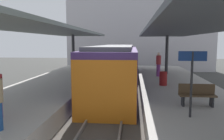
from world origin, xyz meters
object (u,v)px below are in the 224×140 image
at_px(litter_bin, 163,79).
at_px(passenger_far_end, 158,64).
at_px(commuter_train, 117,68).
at_px(platform_sign, 192,69).
at_px(platform_bench, 197,94).

relative_size(litter_bin, passenger_far_end, 0.45).
bearing_deg(commuter_train, platform_sign, -69.25).
bearing_deg(commuter_train, platform_bench, -61.21).
bearing_deg(platform_sign, commuter_train, 110.75).
height_order(commuter_train, passenger_far_end, commuter_train).
distance_m(litter_bin, passenger_far_end, 3.65).
relative_size(commuter_train, platform_sign, 6.21).
relative_size(platform_sign, litter_bin, 2.76).
xyz_separation_m(commuter_train, passenger_far_end, (3.01, 1.20, 0.19)).
height_order(platform_bench, platform_sign, platform_sign).
bearing_deg(platform_sign, platform_bench, 67.77).
bearing_deg(passenger_far_end, platform_sign, -89.52).
bearing_deg(platform_sign, litter_bin, 91.74).
distance_m(commuter_train, platform_sign, 8.75).
distance_m(commuter_train, litter_bin, 3.79).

